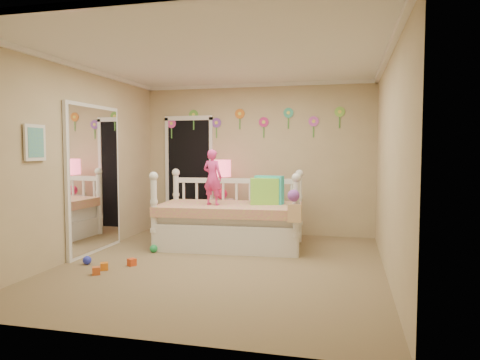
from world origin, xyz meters
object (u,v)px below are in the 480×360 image
(child, at_px, (212,177))
(table_lamp, at_px, (222,173))
(daybed, at_px, (230,208))
(nightstand, at_px, (222,218))

(child, bearing_deg, table_lamp, -69.80)
(daybed, relative_size, table_lamp, 3.24)
(child, distance_m, nightstand, 1.16)
(daybed, bearing_deg, nightstand, 111.04)
(daybed, bearing_deg, table_lamp, 111.04)
(daybed, height_order, nightstand, daybed)
(child, distance_m, table_lamp, 0.89)
(daybed, distance_m, table_lamp, 0.93)
(child, bearing_deg, daybed, -131.49)
(nightstand, relative_size, table_lamp, 0.95)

